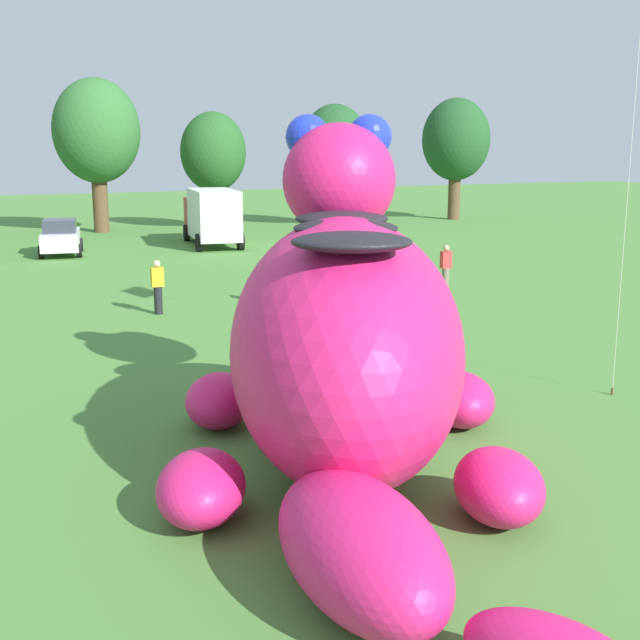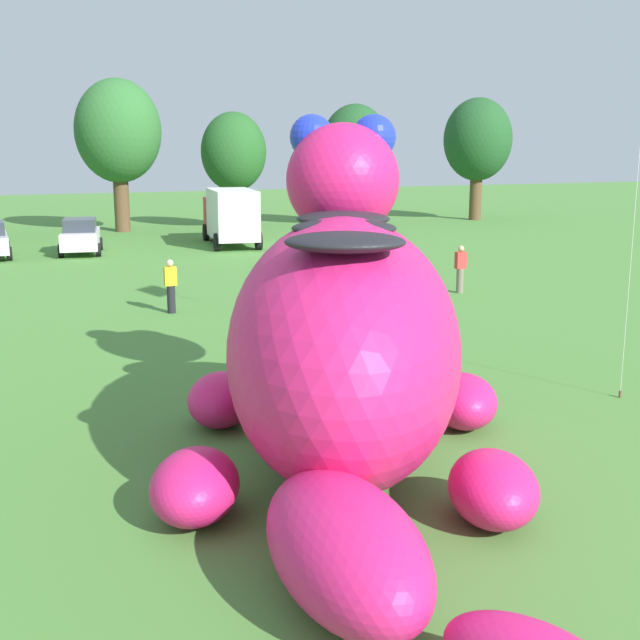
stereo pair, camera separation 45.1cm
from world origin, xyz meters
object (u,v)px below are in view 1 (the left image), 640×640
(box_truck, at_px, (212,215))
(spectator_by_cars, at_px, (340,282))
(spectator_far_side, at_px, (320,249))
(spectator_mid_field, at_px, (446,269))
(giant_inflatable_creature, at_px, (346,342))
(car_white, at_px, (61,237))
(spectator_wandering, at_px, (158,287))
(spectator_near_inflatable, at_px, (281,280))

(box_truck, height_order, spectator_by_cars, box_truck)
(spectator_far_side, bearing_deg, spectator_mid_field, -75.27)
(spectator_mid_field, xyz_separation_m, spectator_far_side, (-1.84, 7.01, 0.00))
(giant_inflatable_creature, bearing_deg, spectator_mid_field, 52.10)
(car_white, height_order, spectator_wandering, car_white)
(box_truck, height_order, spectator_far_side, box_truck)
(spectator_by_cars, height_order, spectator_far_side, same)
(car_white, height_order, box_truck, box_truck)
(spectator_near_inflatable, bearing_deg, car_white, 107.51)
(giant_inflatable_creature, height_order, spectator_by_cars, giant_inflatable_creature)
(box_truck, bearing_deg, spectator_wandering, -111.99)
(spectator_by_cars, xyz_separation_m, spectator_wandering, (-5.71, 1.31, 0.00))
(car_white, height_order, spectator_far_side, car_white)
(spectator_near_inflatable, height_order, spectator_wandering, same)
(spectator_near_inflatable, bearing_deg, giant_inflatable_creature, -106.88)
(box_truck, height_order, spectator_near_inflatable, box_truck)
(spectator_near_inflatable, height_order, spectator_by_cars, same)
(box_truck, distance_m, spectator_wandering, 17.82)
(spectator_near_inflatable, bearing_deg, spectator_wandering, 175.79)
(box_truck, xyz_separation_m, spectator_near_inflatable, (-2.62, -16.80, -0.75))
(box_truck, xyz_separation_m, spectator_by_cars, (-0.95, -17.81, -0.75))
(giant_inflatable_creature, relative_size, spectator_far_side, 6.82)
(spectator_mid_field, height_order, spectator_wandering, same)
(spectator_by_cars, height_order, spectator_wandering, same)
(spectator_wandering, bearing_deg, car_white, 93.82)
(giant_inflatable_creature, bearing_deg, spectator_far_side, 67.21)
(spectator_near_inflatable, bearing_deg, spectator_far_side, 57.25)
(car_white, xyz_separation_m, spectator_far_side, (9.61, -9.18, -0.01))
(car_white, xyz_separation_m, spectator_near_inflatable, (5.10, -16.18, -0.01))
(box_truck, bearing_deg, giant_inflatable_creature, -102.49)
(box_truck, relative_size, spectator_near_inflatable, 3.86)
(giant_inflatable_creature, distance_m, spectator_by_cars, 13.69)
(box_truck, bearing_deg, spectator_by_cars, -93.06)
(box_truck, distance_m, spectator_far_side, 10.01)
(giant_inflatable_creature, relative_size, spectator_mid_field, 6.82)
(box_truck, relative_size, spectator_by_cars, 3.86)
(giant_inflatable_creature, distance_m, car_white, 29.61)
(car_white, distance_m, spectator_by_cars, 18.48)
(giant_inflatable_creature, relative_size, spectator_wandering, 6.82)
(spectator_near_inflatable, relative_size, spectator_far_side, 1.00)
(spectator_mid_field, height_order, spectator_far_side, same)
(car_white, relative_size, spectator_near_inflatable, 2.53)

